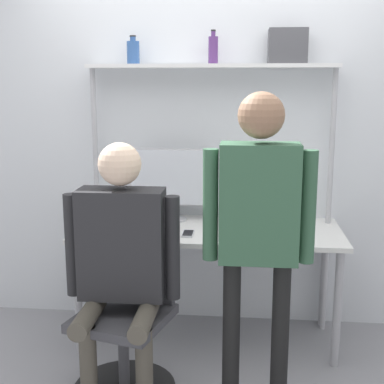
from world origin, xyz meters
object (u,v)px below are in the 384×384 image
object	(u,v)px
person_standing	(259,216)
bottle_purple	(213,49)
monitor	(175,180)
laptop	(146,224)
bottle_blue	(133,52)
storage_box	(287,46)
office_chair	(127,344)
person_seated	(121,252)
cell_phone	(188,234)

from	to	relation	value
person_standing	bottle_purple	bearing A→B (deg)	106.20
monitor	laptop	size ratio (longest dim) A/B	1.73
bottle_blue	bottle_purple	bearing A→B (deg)	-0.00
bottle_blue	storage_box	bearing A→B (deg)	-0.00
office_chair	monitor	bearing A→B (deg)	80.01
person_seated	storage_box	distance (m)	1.70
monitor	laptop	xyz separation A→B (m)	(-0.14, -0.34, -0.22)
cell_phone	bottle_blue	xyz separation A→B (m)	(-0.40, 0.37, 1.12)
monitor	cell_phone	distance (m)	0.46
cell_phone	bottle_blue	distance (m)	1.24
person_standing	bottle_blue	distance (m)	1.53
bottle_blue	office_chair	bearing A→B (deg)	-82.56
bottle_blue	monitor	bearing A→B (deg)	-4.38
bottle_blue	bottle_purple	world-z (taller)	bottle_purple
cell_phone	monitor	bearing A→B (deg)	109.84
laptop	person_seated	size ratio (longest dim) A/B	0.26
office_chair	storage_box	xyz separation A→B (m)	(0.88, 0.90, 1.63)
person_standing	storage_box	distance (m)	1.33
laptop	person_standing	world-z (taller)	person_standing
cell_phone	storage_box	distance (m)	1.35
person_seated	bottle_purple	xyz separation A→B (m)	(0.42, 0.95, 1.07)
person_seated	bottle_blue	xyz separation A→B (m)	(-0.11, 0.95, 1.06)
laptop	person_standing	distance (m)	0.96
person_seated	person_standing	world-z (taller)	person_standing
storage_box	person_standing	bearing A→B (deg)	-100.42
laptop	storage_box	size ratio (longest dim) A/B	1.48
bottle_purple	person_seated	bearing A→B (deg)	-113.83
laptop	office_chair	distance (m)	0.76
person_seated	cell_phone	bearing A→B (deg)	63.30
monitor	bottle_purple	xyz separation A→B (m)	(0.25, 0.02, 0.86)
office_chair	storage_box	bearing A→B (deg)	45.78
person_seated	bottle_purple	distance (m)	1.49
monitor	bottle_blue	distance (m)	0.89
laptop	cell_phone	distance (m)	0.27
bottle_blue	storage_box	distance (m)	1.00
office_chair	bottle_purple	xyz separation A→B (m)	(0.41, 0.90, 1.62)
cell_phone	person_seated	world-z (taller)	person_seated
person_standing	bottle_blue	bearing A→B (deg)	129.26
monitor	bottle_purple	distance (m)	0.89
office_chair	person_standing	size ratio (longest dim) A/B	0.56
cell_phone	person_standing	bearing A→B (deg)	-56.54
cell_phone	bottle_blue	world-z (taller)	bottle_blue
cell_phone	bottle_purple	world-z (taller)	bottle_purple
laptop	bottle_blue	xyz separation A→B (m)	(-0.13, 0.36, 1.07)
person_standing	storage_box	size ratio (longest dim) A/B	6.86
laptop	person_seated	bearing A→B (deg)	-92.32
bottle_purple	storage_box	bearing A→B (deg)	0.00
monitor	laptop	distance (m)	0.43
bottle_purple	storage_box	distance (m)	0.47
office_chair	cell_phone	bearing A→B (deg)	62.41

